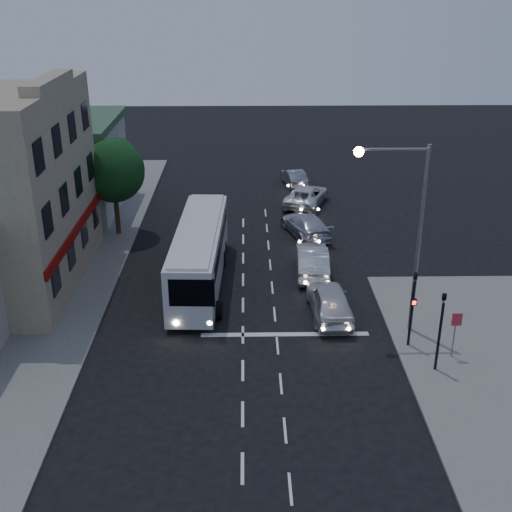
{
  "coord_description": "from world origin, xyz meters",
  "views": [
    {
      "loc": [
        0.18,
        -24.4,
        15.72
      ],
      "look_at": [
        0.7,
        6.31,
        2.2
      ],
      "focal_mm": 45.0,
      "sensor_mm": 36.0,
      "label": 1
    }
  ],
  "objects_px": {
    "car_suv": "(330,301)",
    "car_sedan_a": "(312,260)",
    "car_sedan_c": "(306,196)",
    "traffic_signal_main": "(413,300)",
    "car_sedan_b": "(306,225)",
    "street_tree": "(113,168)",
    "car_extra": "(294,177)",
    "regulatory_sign": "(455,328)",
    "streetlight": "(407,220)",
    "tour_bus": "(200,253)",
    "traffic_signal_side": "(441,322)"
  },
  "relations": [
    {
      "from": "car_sedan_c",
      "to": "car_extra",
      "type": "relative_size",
      "value": 1.31
    },
    {
      "from": "car_sedan_a",
      "to": "street_tree",
      "type": "height_order",
      "value": "street_tree"
    },
    {
      "from": "regulatory_sign",
      "to": "car_sedan_a",
      "type": "bearing_deg",
      "value": 120.67
    },
    {
      "from": "car_suv",
      "to": "streetlight",
      "type": "height_order",
      "value": "streetlight"
    },
    {
      "from": "car_extra",
      "to": "regulatory_sign",
      "type": "height_order",
      "value": "regulatory_sign"
    },
    {
      "from": "car_extra",
      "to": "streetlight",
      "type": "height_order",
      "value": "streetlight"
    },
    {
      "from": "car_extra",
      "to": "traffic_signal_main",
      "type": "bearing_deg",
      "value": 87.34
    },
    {
      "from": "car_suv",
      "to": "regulatory_sign",
      "type": "xyz_separation_m",
      "value": [
        4.97,
        -4.04,
        0.78
      ]
    },
    {
      "from": "car_sedan_a",
      "to": "streetlight",
      "type": "bearing_deg",
      "value": 119.93
    },
    {
      "from": "streetlight",
      "to": "traffic_signal_main",
      "type": "bearing_deg",
      "value": -79.8
    },
    {
      "from": "car_suv",
      "to": "car_extra",
      "type": "xyz_separation_m",
      "value": [
        -0.23,
        21.72,
        -0.15
      ]
    },
    {
      "from": "car_sedan_a",
      "to": "car_sedan_c",
      "type": "relative_size",
      "value": 0.93
    },
    {
      "from": "car_suv",
      "to": "street_tree",
      "type": "height_order",
      "value": "street_tree"
    },
    {
      "from": "traffic_signal_side",
      "to": "car_sedan_c",
      "type": "bearing_deg",
      "value": 99.46
    },
    {
      "from": "car_suv",
      "to": "tour_bus",
      "type": "bearing_deg",
      "value": -31.54
    },
    {
      "from": "car_sedan_a",
      "to": "tour_bus",
      "type": "bearing_deg",
      "value": 14.09
    },
    {
      "from": "car_sedan_c",
      "to": "streetlight",
      "type": "relative_size",
      "value": 0.59
    },
    {
      "from": "traffic_signal_side",
      "to": "regulatory_sign",
      "type": "bearing_deg",
      "value": 43.92
    },
    {
      "from": "car_suv",
      "to": "car_sedan_a",
      "type": "bearing_deg",
      "value": -88.01
    },
    {
      "from": "car_suv",
      "to": "traffic_signal_side",
      "type": "xyz_separation_m",
      "value": [
        3.97,
        -5.0,
        1.6
      ]
    },
    {
      "from": "regulatory_sign",
      "to": "street_tree",
      "type": "bearing_deg",
      "value": 138.92
    },
    {
      "from": "car_sedan_a",
      "to": "street_tree",
      "type": "relative_size",
      "value": 0.79
    },
    {
      "from": "tour_bus",
      "to": "car_suv",
      "type": "height_order",
      "value": "tour_bus"
    },
    {
      "from": "car_sedan_b",
      "to": "street_tree",
      "type": "xyz_separation_m",
      "value": [
        -12.29,
        0.38,
        3.77
      ]
    },
    {
      "from": "car_suv",
      "to": "car_sedan_c",
      "type": "height_order",
      "value": "car_suv"
    },
    {
      "from": "traffic_signal_main",
      "to": "streetlight",
      "type": "bearing_deg",
      "value": 100.2
    },
    {
      "from": "tour_bus",
      "to": "street_tree",
      "type": "relative_size",
      "value": 1.81
    },
    {
      "from": "car_sedan_c",
      "to": "car_sedan_b",
      "type": "bearing_deg",
      "value": 103.73
    },
    {
      "from": "car_suv",
      "to": "car_sedan_c",
      "type": "xyz_separation_m",
      "value": [
        0.33,
        16.84,
        -0.08
      ]
    },
    {
      "from": "regulatory_sign",
      "to": "streetlight",
      "type": "distance_m",
      "value": 5.18
    },
    {
      "from": "car_suv",
      "to": "street_tree",
      "type": "xyz_separation_m",
      "value": [
        -12.54,
        11.22,
        3.68
      ]
    },
    {
      "from": "car_sedan_b",
      "to": "streetlight",
      "type": "relative_size",
      "value": 0.56
    },
    {
      "from": "tour_bus",
      "to": "traffic_signal_main",
      "type": "height_order",
      "value": "traffic_signal_main"
    },
    {
      "from": "tour_bus",
      "to": "car_sedan_c",
      "type": "xyz_separation_m",
      "value": [
        7.01,
        13.12,
        -1.11
      ]
    },
    {
      "from": "street_tree",
      "to": "car_sedan_a",
      "type": "bearing_deg",
      "value": -27.15
    },
    {
      "from": "car_suv",
      "to": "street_tree",
      "type": "bearing_deg",
      "value": -44.26
    },
    {
      "from": "car_sedan_c",
      "to": "car_extra",
      "type": "xyz_separation_m",
      "value": [
        -0.56,
        4.88,
        -0.07
      ]
    },
    {
      "from": "street_tree",
      "to": "traffic_signal_main",
      "type": "bearing_deg",
      "value": -42.03
    },
    {
      "from": "car_sedan_c",
      "to": "car_extra",
      "type": "height_order",
      "value": "car_sedan_c"
    },
    {
      "from": "car_sedan_b",
      "to": "traffic_signal_main",
      "type": "xyz_separation_m",
      "value": [
        3.52,
        -13.87,
        1.69
      ]
    },
    {
      "from": "tour_bus",
      "to": "traffic_signal_side",
      "type": "relative_size",
      "value": 2.73
    },
    {
      "from": "car_suv",
      "to": "car_sedan_a",
      "type": "distance_m",
      "value": 5.01
    },
    {
      "from": "car_sedan_a",
      "to": "streetlight",
      "type": "relative_size",
      "value": 0.55
    },
    {
      "from": "car_sedan_c",
      "to": "traffic_signal_main",
      "type": "distance_m",
      "value": 20.15
    },
    {
      "from": "car_sedan_a",
      "to": "regulatory_sign",
      "type": "distance_m",
      "value": 10.53
    },
    {
      "from": "car_sedan_c",
      "to": "regulatory_sign",
      "type": "xyz_separation_m",
      "value": [
        4.64,
        -20.88,
        0.86
      ]
    },
    {
      "from": "car_sedan_c",
      "to": "traffic_signal_main",
      "type": "relative_size",
      "value": 1.29
    },
    {
      "from": "car_suv",
      "to": "traffic_signal_main",
      "type": "relative_size",
      "value": 1.17
    },
    {
      "from": "car_sedan_b",
      "to": "streetlight",
      "type": "xyz_separation_m",
      "value": [
        3.26,
        -12.45,
        5.01
      ]
    },
    {
      "from": "regulatory_sign",
      "to": "tour_bus",
      "type": "bearing_deg",
      "value": 146.34
    }
  ]
}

